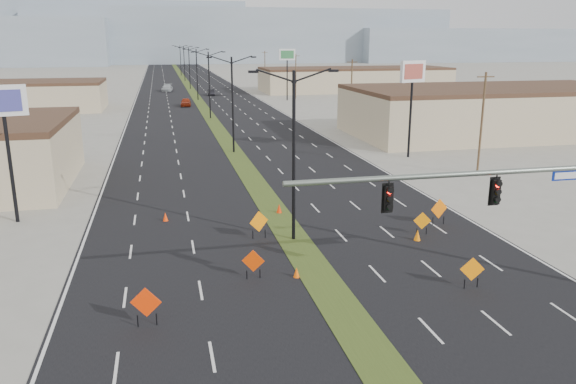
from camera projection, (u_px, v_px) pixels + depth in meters
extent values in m
plane|color=gray|center=(362.00, 339.00, 22.54)|extent=(600.00, 600.00, 0.00)
cube|color=black|center=(197.00, 98.00, 116.71)|extent=(25.00, 400.00, 0.02)
cube|color=#36481A|center=(197.00, 98.00, 116.71)|extent=(2.00, 400.00, 0.04)
cube|color=#C0AE89|center=(12.00, 98.00, 95.21)|extent=(30.00, 14.00, 4.50)
cube|color=#C0AE89|center=(494.00, 112.00, 71.41)|extent=(36.00, 18.00, 5.50)
cube|color=#C0AE89|center=(355.00, 80.00, 133.54)|extent=(44.00, 16.00, 5.00)
cube|color=gray|center=(245.00, 36.00, 309.89)|extent=(220.00, 50.00, 28.00)
cube|color=gray|center=(482.00, 45.00, 331.49)|extent=(160.00, 50.00, 18.00)
cube|color=gray|center=(115.00, 32.00, 313.35)|extent=(140.00, 50.00, 32.00)
cylinder|color=slate|center=(466.00, 174.00, 23.93)|extent=(16.00, 0.24, 0.24)
cube|color=navy|center=(571.00, 175.00, 25.10)|extent=(1.90, 0.04, 0.45)
cube|color=black|center=(388.00, 199.00, 23.42)|extent=(0.50, 0.28, 1.30)
sphere|color=#FF0C05|center=(390.00, 191.00, 23.18)|extent=(0.22, 0.22, 0.22)
cube|color=black|center=(495.00, 192.00, 24.48)|extent=(0.50, 0.28, 1.30)
sphere|color=#FF0C05|center=(498.00, 185.00, 24.24)|extent=(0.22, 0.22, 0.22)
cylinder|color=black|center=(294.00, 158.00, 32.54)|extent=(0.20, 0.20, 10.00)
cube|color=black|center=(253.00, 72.00, 30.76)|extent=(0.55, 0.24, 0.14)
cube|color=black|center=(333.00, 71.00, 31.73)|extent=(0.55, 0.24, 0.14)
cylinder|color=black|center=(233.00, 106.00, 58.90)|extent=(0.20, 0.20, 10.00)
cube|color=black|center=(209.00, 57.00, 57.12)|extent=(0.55, 0.24, 0.14)
cube|color=black|center=(254.00, 57.00, 58.10)|extent=(0.55, 0.24, 0.14)
cylinder|color=black|center=(209.00, 85.00, 85.27)|extent=(0.20, 0.20, 10.00)
cube|color=black|center=(193.00, 52.00, 83.49)|extent=(0.55, 0.24, 0.14)
cube|color=black|center=(223.00, 52.00, 84.47)|extent=(0.55, 0.24, 0.14)
cylinder|color=black|center=(197.00, 75.00, 111.64)|extent=(0.20, 0.20, 10.00)
cube|color=black|center=(184.00, 49.00, 109.86)|extent=(0.55, 0.24, 0.14)
cube|color=black|center=(208.00, 49.00, 110.84)|extent=(0.55, 0.24, 0.14)
cylinder|color=black|center=(189.00, 68.00, 138.01)|extent=(0.20, 0.20, 10.00)
cube|color=black|center=(179.00, 48.00, 136.23)|extent=(0.55, 0.24, 0.14)
cube|color=black|center=(198.00, 48.00, 137.20)|extent=(0.55, 0.24, 0.14)
cylinder|color=black|center=(184.00, 64.00, 164.38)|extent=(0.20, 0.20, 10.00)
cube|color=black|center=(175.00, 46.00, 162.60)|extent=(0.55, 0.24, 0.14)
cube|color=black|center=(191.00, 46.00, 163.57)|extent=(0.55, 0.24, 0.14)
cylinder|color=black|center=(181.00, 61.00, 190.75)|extent=(0.20, 0.20, 10.00)
cube|color=black|center=(173.00, 46.00, 188.97)|extent=(0.55, 0.24, 0.14)
cube|color=black|center=(187.00, 46.00, 189.94)|extent=(0.55, 0.24, 0.14)
cylinder|color=#4C3823|center=(482.00, 124.00, 49.15)|extent=(0.20, 0.20, 9.00)
cube|color=#4C3823|center=(486.00, 77.00, 48.08)|extent=(1.60, 0.10, 0.10)
cylinder|color=#4C3823|center=(351.00, 91.00, 82.11)|extent=(0.20, 0.20, 9.00)
cube|color=#4C3823|center=(352.00, 62.00, 81.04)|extent=(1.60, 0.10, 0.10)
cylinder|color=#4C3823|center=(296.00, 76.00, 115.07)|extent=(0.20, 0.20, 9.00)
cube|color=#4C3823|center=(296.00, 56.00, 114.00)|extent=(1.60, 0.10, 0.10)
cylinder|color=#4C3823|center=(265.00, 68.00, 148.03)|extent=(0.20, 0.20, 9.00)
cube|color=#4C3823|center=(265.00, 52.00, 146.96)|extent=(1.60, 0.10, 0.10)
imported|color=maroon|center=(186.00, 102.00, 102.28)|extent=(2.11, 4.51, 1.49)
imported|color=black|center=(211.00, 92.00, 122.72)|extent=(1.51, 3.99, 1.30)
imported|color=#AEB5B8|center=(167.00, 88.00, 132.34)|extent=(2.79, 5.78, 1.62)
cube|color=#ED3104|center=(146.00, 302.00, 23.29)|extent=(1.29, 0.33, 1.32)
cylinder|color=black|center=(138.00, 321.00, 23.42)|extent=(0.05, 0.05, 0.55)
cylinder|color=black|center=(157.00, 319.00, 23.59)|extent=(0.05, 0.05, 0.55)
cube|color=#D73904|center=(253.00, 261.00, 28.02)|extent=(1.11, 0.40, 1.15)
cylinder|color=black|center=(247.00, 275.00, 28.14)|extent=(0.05, 0.05, 0.48)
cylinder|color=black|center=(260.00, 274.00, 28.28)|extent=(0.05, 0.05, 0.48)
cube|color=orange|center=(259.00, 221.00, 33.73)|extent=(1.21, 0.55, 1.30)
cylinder|color=black|center=(253.00, 235.00, 33.86)|extent=(0.05, 0.05, 0.54)
cylinder|color=black|center=(265.00, 234.00, 34.02)|extent=(0.05, 0.05, 0.54)
cube|color=orange|center=(472.00, 269.00, 26.93)|extent=(1.17, 0.28, 1.19)
cylinder|color=black|center=(464.00, 284.00, 27.05)|extent=(0.05, 0.05, 0.49)
cylinder|color=black|center=(477.00, 283.00, 27.20)|extent=(0.05, 0.05, 0.49)
cube|color=orange|center=(422.00, 221.00, 34.45)|extent=(1.07, 0.29, 1.09)
cylinder|color=black|center=(417.00, 232.00, 34.56)|extent=(0.05, 0.05, 0.45)
cylinder|color=black|center=(426.00, 231.00, 34.69)|extent=(0.05, 0.05, 0.45)
cube|color=orange|center=(439.00, 209.00, 36.26)|extent=(1.29, 0.35, 1.32)
cylinder|color=black|center=(433.00, 221.00, 36.39)|extent=(0.05, 0.05, 0.55)
cylinder|color=black|center=(444.00, 220.00, 36.55)|extent=(0.05, 0.05, 0.55)
cone|color=#FF5C05|center=(297.00, 272.00, 28.34)|extent=(0.41, 0.41, 0.55)
cone|color=red|center=(279.00, 209.00, 38.89)|extent=(0.44, 0.44, 0.67)
cone|color=orange|center=(417.00, 235.00, 33.57)|extent=(0.53, 0.53, 0.68)
cone|color=#FF3805|center=(165.00, 217.00, 37.21)|extent=(0.47, 0.47, 0.60)
cylinder|color=black|center=(11.00, 167.00, 36.21)|extent=(0.24, 0.24, 7.38)
cube|color=white|center=(2.00, 101.00, 35.09)|extent=(2.91, 1.08, 1.94)
cube|color=#3C3C90|center=(1.00, 101.00, 34.91)|extent=(2.27, 0.64, 1.36)
cylinder|color=black|center=(410.00, 118.00, 56.78)|extent=(0.24, 0.24, 8.01)
cube|color=white|center=(413.00, 71.00, 55.57)|extent=(3.07, 1.48, 2.11)
cube|color=#A54337|center=(414.00, 72.00, 55.38)|extent=(2.38, 0.97, 1.48)
cylinder|color=black|center=(287.00, 79.00, 111.80)|extent=(0.24, 0.24, 8.29)
cube|color=white|center=(287.00, 55.00, 110.55)|extent=(3.28, 0.41, 2.18)
cube|color=#2F7741|center=(287.00, 55.00, 110.36)|extent=(2.62, 0.10, 1.53)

